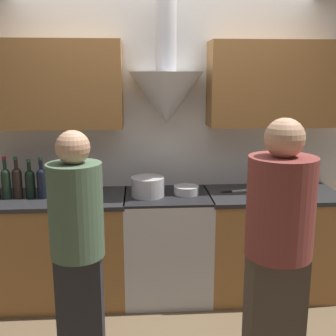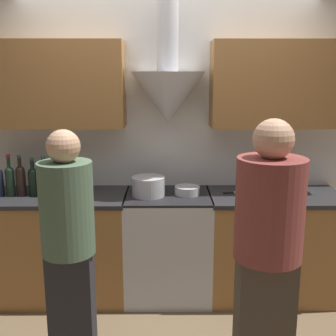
{
  "view_description": "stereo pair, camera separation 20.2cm",
  "coord_description": "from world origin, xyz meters",
  "px_view_note": "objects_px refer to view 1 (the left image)",
  "views": [
    {
      "loc": [
        -0.22,
        -3.04,
        1.89
      ],
      "look_at": [
        0.0,
        0.22,
        1.15
      ],
      "focal_mm": 45.0,
      "sensor_mm": 36.0,
      "label": 1
    },
    {
      "loc": [
        -0.02,
        -3.04,
        1.89
      ],
      "look_at": [
        0.0,
        0.22,
        1.15
      ],
      "focal_mm": 45.0,
      "sensor_mm": 36.0,
      "label": 2
    }
  ],
  "objects_px": {
    "wine_bottle_3": "(17,181)",
    "mixing_bowl": "(186,190)",
    "saucepan": "(281,188)",
    "wine_bottle_2": "(6,182)",
    "person_foreground_left": "(78,252)",
    "person_foreground_right": "(278,252)",
    "wine_bottle_5": "(42,182)",
    "stock_pot": "(148,187)",
    "wine_bottle_4": "(30,182)",
    "stove_range": "(167,245)",
    "orange_fruit": "(299,194)"
  },
  "relations": [
    {
      "from": "orange_fruit",
      "to": "wine_bottle_4",
      "type": "bearing_deg",
      "value": 174.95
    },
    {
      "from": "mixing_bowl",
      "to": "person_foreground_right",
      "type": "xyz_separation_m",
      "value": [
        0.38,
        -1.22,
        -0.02
      ]
    },
    {
      "from": "mixing_bowl",
      "to": "saucepan",
      "type": "distance_m",
      "value": 0.79
    },
    {
      "from": "wine_bottle_3",
      "to": "wine_bottle_4",
      "type": "bearing_deg",
      "value": 1.21
    },
    {
      "from": "stove_range",
      "to": "stock_pot",
      "type": "bearing_deg",
      "value": -170.74
    },
    {
      "from": "wine_bottle_4",
      "to": "orange_fruit",
      "type": "relative_size",
      "value": 3.67
    },
    {
      "from": "wine_bottle_2",
      "to": "person_foreground_left",
      "type": "distance_m",
      "value": 1.26
    },
    {
      "from": "saucepan",
      "to": "wine_bottle_3",
      "type": "bearing_deg",
      "value": 179.44
    },
    {
      "from": "person_foreground_right",
      "to": "stock_pot",
      "type": "bearing_deg",
      "value": 120.49
    },
    {
      "from": "wine_bottle_5",
      "to": "saucepan",
      "type": "relative_size",
      "value": 2.09
    },
    {
      "from": "wine_bottle_5",
      "to": "mixing_bowl",
      "type": "distance_m",
      "value": 1.18
    },
    {
      "from": "saucepan",
      "to": "person_foreground_left",
      "type": "distance_m",
      "value": 1.85
    },
    {
      "from": "stock_pot",
      "to": "mixing_bowl",
      "type": "relative_size",
      "value": 1.3
    },
    {
      "from": "wine_bottle_5",
      "to": "orange_fruit",
      "type": "xyz_separation_m",
      "value": [
        2.05,
        -0.17,
        -0.1
      ]
    },
    {
      "from": "wine_bottle_3",
      "to": "person_foreground_left",
      "type": "height_order",
      "value": "person_foreground_left"
    },
    {
      "from": "wine_bottle_4",
      "to": "person_foreground_left",
      "type": "bearing_deg",
      "value": -63.61
    },
    {
      "from": "wine_bottle_5",
      "to": "wine_bottle_3",
      "type": "bearing_deg",
      "value": 176.0
    },
    {
      "from": "wine_bottle_3",
      "to": "mixing_bowl",
      "type": "xyz_separation_m",
      "value": [
        1.37,
        0.02,
        -0.11
      ]
    },
    {
      "from": "wine_bottle_3",
      "to": "mixing_bowl",
      "type": "relative_size",
      "value": 1.64
    },
    {
      "from": "person_foreground_left",
      "to": "person_foreground_right",
      "type": "height_order",
      "value": "person_foreground_right"
    },
    {
      "from": "mixing_bowl",
      "to": "person_foreground_right",
      "type": "bearing_deg",
      "value": -72.78
    },
    {
      "from": "person_foreground_left",
      "to": "person_foreground_right",
      "type": "relative_size",
      "value": 0.95
    },
    {
      "from": "stock_pot",
      "to": "wine_bottle_4",
      "type": "bearing_deg",
      "value": 179.35
    },
    {
      "from": "saucepan",
      "to": "mixing_bowl",
      "type": "bearing_deg",
      "value": 176.72
    },
    {
      "from": "wine_bottle_3",
      "to": "person_foreground_right",
      "type": "distance_m",
      "value": 2.12
    },
    {
      "from": "stock_pot",
      "to": "person_foreground_left",
      "type": "distance_m",
      "value": 1.12
    },
    {
      "from": "mixing_bowl",
      "to": "stock_pot",
      "type": "bearing_deg",
      "value": -174.21
    },
    {
      "from": "stock_pot",
      "to": "orange_fruit",
      "type": "height_order",
      "value": "stock_pot"
    },
    {
      "from": "wine_bottle_3",
      "to": "saucepan",
      "type": "bearing_deg",
      "value": -0.56
    },
    {
      "from": "wine_bottle_2",
      "to": "stock_pot",
      "type": "height_order",
      "value": "wine_bottle_2"
    },
    {
      "from": "wine_bottle_2",
      "to": "wine_bottle_3",
      "type": "height_order",
      "value": "wine_bottle_2"
    },
    {
      "from": "saucepan",
      "to": "person_foreground_left",
      "type": "xyz_separation_m",
      "value": [
        -1.54,
        -1.02,
        -0.07
      ]
    },
    {
      "from": "wine_bottle_2",
      "to": "mixing_bowl",
      "type": "height_order",
      "value": "wine_bottle_2"
    },
    {
      "from": "wine_bottle_3",
      "to": "mixing_bowl",
      "type": "distance_m",
      "value": 1.37
    },
    {
      "from": "stove_range",
      "to": "orange_fruit",
      "type": "xyz_separation_m",
      "value": [
        1.04,
        -0.21,
        0.49
      ]
    },
    {
      "from": "wine_bottle_2",
      "to": "mixing_bowl",
      "type": "bearing_deg",
      "value": 1.24
    },
    {
      "from": "mixing_bowl",
      "to": "person_foreground_right",
      "type": "height_order",
      "value": "person_foreground_right"
    },
    {
      "from": "stove_range",
      "to": "wine_bottle_5",
      "type": "distance_m",
      "value": 1.17
    },
    {
      "from": "wine_bottle_5",
      "to": "mixing_bowl",
      "type": "height_order",
      "value": "wine_bottle_5"
    },
    {
      "from": "wine_bottle_5",
      "to": "person_foreground_left",
      "type": "relative_size",
      "value": 0.21
    },
    {
      "from": "wine_bottle_3",
      "to": "orange_fruit",
      "type": "distance_m",
      "value": 2.26
    },
    {
      "from": "stove_range",
      "to": "orange_fruit",
      "type": "bearing_deg",
      "value": -11.14
    },
    {
      "from": "wine_bottle_3",
      "to": "wine_bottle_5",
      "type": "xyz_separation_m",
      "value": [
        0.2,
        -0.01,
        -0.0
      ]
    },
    {
      "from": "wine_bottle_3",
      "to": "orange_fruit",
      "type": "height_order",
      "value": "wine_bottle_3"
    },
    {
      "from": "person_foreground_right",
      "to": "saucepan",
      "type": "bearing_deg",
      "value": 70.76
    },
    {
      "from": "wine_bottle_3",
      "to": "person_foreground_left",
      "type": "xyz_separation_m",
      "value": [
        0.62,
        -1.04,
        -0.16
      ]
    },
    {
      "from": "wine_bottle_3",
      "to": "saucepan",
      "type": "relative_size",
      "value": 2.12
    },
    {
      "from": "orange_fruit",
      "to": "person_foreground_left",
      "type": "height_order",
      "value": "person_foreground_left"
    },
    {
      "from": "stock_pot",
      "to": "person_foreground_left",
      "type": "xyz_separation_m",
      "value": [
        -0.43,
        -1.03,
        -0.1
      ]
    },
    {
      "from": "saucepan",
      "to": "stock_pot",
      "type": "bearing_deg",
      "value": 179.35
    }
  ]
}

